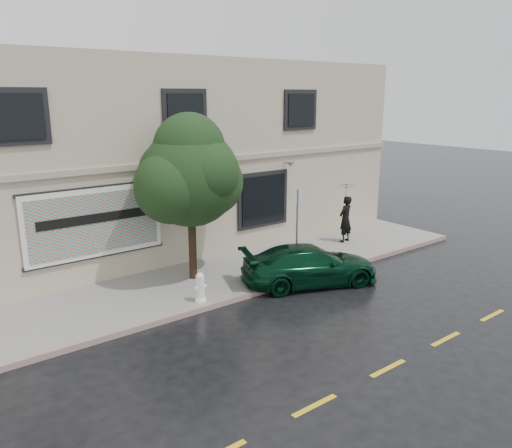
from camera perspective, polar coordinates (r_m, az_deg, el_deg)
ground at (r=13.74m, az=3.12°, el=-10.24°), size 90.00×90.00×0.00m
sidewalk at (r=16.12m, az=-4.45°, el=-6.13°), size 20.00×3.50×0.15m
curb at (r=14.78m, az=-0.69°, el=-8.05°), size 20.00×0.18×0.16m
road_marking at (r=11.61m, az=14.85°, el=-15.65°), size 19.00×0.12×0.01m
building at (r=20.28m, az=-13.64°, el=7.76°), size 20.00×8.12×7.00m
billboard at (r=15.63m, az=-17.88°, el=0.13°), size 4.30×0.16×2.20m
car at (r=15.65m, az=6.17°, el=-4.69°), size 4.66×3.32×1.24m
pedestrian at (r=19.74m, az=10.18°, el=0.55°), size 0.73×0.56×1.82m
umbrella at (r=19.48m, az=10.34°, el=4.08°), size 1.14×1.14×0.65m
street_tree at (r=15.16m, az=-7.52°, el=5.27°), size 2.99×2.99×4.70m
fire_hydrant at (r=14.05m, az=-6.38°, el=-7.22°), size 0.35×0.33×0.85m
sign_pole at (r=15.57m, az=4.71°, el=-0.16°), size 0.33×0.15×2.79m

